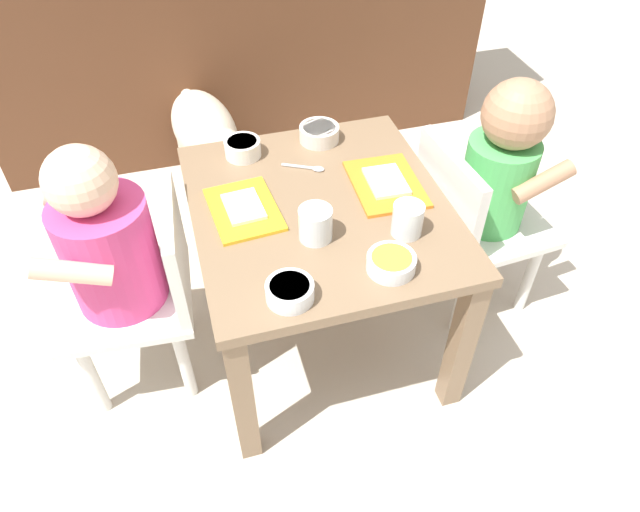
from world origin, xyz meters
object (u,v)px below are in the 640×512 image
at_px(cereal_bowl_right_side, 319,133).
at_px(veggie_bowl_far, 391,263).
at_px(water_cup_left, 316,226).
at_px(veggie_bowl_near, 243,148).
at_px(food_tray_left, 244,209).
at_px(seated_child_left, 115,251).
at_px(water_cup_right, 407,221).
at_px(cereal_bowl_left_side, 290,291).
at_px(spoon_by_left_tray, 308,168).
at_px(dog, 207,132).
at_px(seated_child_right, 494,176).
at_px(dining_table, 320,231).
at_px(food_tray_right, 386,183).

relative_size(cereal_bowl_right_side, veggie_bowl_far, 1.03).
distance_m(water_cup_left, veggie_bowl_near, 0.33).
distance_m(food_tray_left, cereal_bowl_right_side, 0.31).
distance_m(seated_child_left, food_tray_left, 0.27).
bearing_deg(water_cup_right, cereal_bowl_left_side, -158.12).
distance_m(food_tray_left, water_cup_left, 0.17).
distance_m(food_tray_left, spoon_by_left_tray, 0.20).
bearing_deg(veggie_bowl_near, veggie_bowl_far, -66.12).
height_order(water_cup_left, spoon_by_left_tray, water_cup_left).
bearing_deg(seated_child_left, dog, 68.66).
bearing_deg(spoon_by_left_tray, cereal_bowl_right_side, 61.30).
relative_size(cereal_bowl_left_side, cereal_bowl_right_side, 0.91).
bearing_deg(spoon_by_left_tray, dog, 108.32).
relative_size(water_cup_right, spoon_by_left_tray, 0.72).
distance_m(seated_child_right, spoon_by_left_tray, 0.43).
bearing_deg(veggie_bowl_near, water_cup_left, -75.04).
distance_m(food_tray_left, veggie_bowl_near, 0.20).
height_order(dog, cereal_bowl_right_side, cereal_bowl_right_side).
distance_m(dining_table, veggie_bowl_near, 0.27).
xyz_separation_m(seated_child_left, veggie_bowl_near, (0.31, 0.21, 0.06)).
bearing_deg(dining_table, cereal_bowl_left_side, -117.56).
height_order(seated_child_left, water_cup_left, seated_child_left).
bearing_deg(seated_child_left, water_cup_right, -14.52).
distance_m(food_tray_left, cereal_bowl_left_side, 0.26).
relative_size(food_tray_left, water_cup_right, 2.90).
relative_size(food_tray_right, water_cup_right, 3.02).
bearing_deg(seated_child_right, seated_child_left, -179.51).
distance_m(dog, veggie_bowl_far, 0.96).
bearing_deg(dog, food_tray_right, -63.25).
distance_m(cereal_bowl_right_side, spoon_by_left_tray, 0.12).
bearing_deg(seated_child_left, spoon_by_left_tray, 14.82).
bearing_deg(veggie_bowl_near, spoon_by_left_tray, -35.23).
height_order(dining_table, water_cup_right, water_cup_right).
relative_size(water_cup_left, cereal_bowl_right_side, 0.72).
distance_m(dining_table, dog, 0.71).
distance_m(cereal_bowl_left_side, veggie_bowl_far, 0.20).
height_order(food_tray_right, veggie_bowl_far, veggie_bowl_far).
bearing_deg(water_cup_right, spoon_by_left_tray, 116.68).
bearing_deg(seated_child_left, cereal_bowl_left_side, -39.79).
relative_size(seated_child_left, cereal_bowl_left_side, 7.32).
bearing_deg(food_tray_left, dog, 91.17).
distance_m(water_cup_right, veggie_bowl_near, 0.44).
bearing_deg(dog, veggie_bowl_near, -83.73).
height_order(seated_child_left, spoon_by_left_tray, seated_child_left).
bearing_deg(spoon_by_left_tray, water_cup_right, -63.32).
bearing_deg(veggie_bowl_near, cereal_bowl_left_side, -90.28).
relative_size(dog, water_cup_right, 6.91).
xyz_separation_m(dining_table, food_tray_left, (-0.16, 0.03, 0.08)).
height_order(dining_table, food_tray_right, food_tray_right).
distance_m(food_tray_right, veggie_bowl_near, 0.34).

